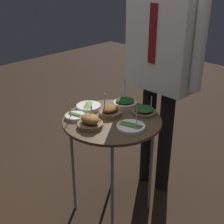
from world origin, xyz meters
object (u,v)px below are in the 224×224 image
at_px(serving_cart, 112,127).
at_px(waiter_figure, 162,55).
at_px(bowl_roast_mid_left, 110,111).
at_px(bowl_spinach_near_rim, 125,103).
at_px(bowl_asparagus_center, 75,116).
at_px(bowl_roast_front_right, 90,122).
at_px(bowl_spinach_front_center, 144,111).
at_px(bowl_asparagus_mid_right, 88,107).
at_px(bowl_asparagus_front_left, 131,127).

height_order(serving_cart, waiter_figure, waiter_figure).
height_order(serving_cart, bowl_roast_mid_left, bowl_roast_mid_left).
relative_size(bowl_spinach_near_rim, bowl_asparagus_center, 1.36).
xyz_separation_m(serving_cart, bowl_spinach_near_rim, (-0.08, 0.22, 0.08)).
height_order(bowl_roast_mid_left, bowl_roast_front_right, bowl_roast_mid_left).
bearing_deg(bowl_asparagus_center, waiter_figure, 71.25).
height_order(bowl_roast_mid_left, waiter_figure, waiter_figure).
relative_size(bowl_spinach_near_rim, waiter_figure, 0.11).
relative_size(bowl_roast_mid_left, waiter_figure, 0.09).
relative_size(bowl_roast_front_right, bowl_asparagus_center, 1.20).
relative_size(bowl_spinach_front_center, bowl_asparagus_mid_right, 0.95).
xyz_separation_m(bowl_roast_front_right, bowl_asparagus_center, (-0.16, 0.01, -0.02)).
relative_size(bowl_spinach_front_center, bowl_asparagus_center, 1.21).
height_order(bowl_roast_mid_left, bowl_spinach_near_rim, bowl_spinach_near_rim).
bearing_deg(waiter_figure, bowl_roast_front_right, -94.38).
distance_m(bowl_spinach_front_center, waiter_figure, 0.41).
height_order(bowl_spinach_front_center, bowl_asparagus_center, bowl_asparagus_center).
distance_m(bowl_spinach_front_center, bowl_asparagus_center, 0.46).
distance_m(serving_cart, waiter_figure, 0.61).
distance_m(bowl_roast_mid_left, waiter_figure, 0.54).
height_order(bowl_spinach_front_center, bowl_spinach_near_rim, bowl_spinach_near_rim).
distance_m(bowl_roast_front_right, waiter_figure, 0.71).
distance_m(bowl_asparagus_mid_right, bowl_asparagus_center, 0.16).
bearing_deg(bowl_roast_mid_left, waiter_figure, 79.85).
relative_size(bowl_spinach_front_center, waiter_figure, 0.09).
bearing_deg(bowl_asparagus_mid_right, bowl_asparagus_center, -72.96).
height_order(bowl_asparagus_center, waiter_figure, waiter_figure).
relative_size(bowl_asparagus_front_left, waiter_figure, 0.10).
height_order(bowl_roast_front_right, bowl_asparagus_center, bowl_asparagus_center).
bearing_deg(bowl_spinach_near_rim, bowl_asparagus_front_left, -41.52).
bearing_deg(bowl_asparagus_center, bowl_spinach_front_center, 52.97).
bearing_deg(serving_cart, bowl_roast_front_right, -96.00).
distance_m(bowl_spinach_near_rim, bowl_asparagus_center, 0.39).
relative_size(bowl_roast_front_right, bowl_spinach_near_rim, 0.88).
bearing_deg(bowl_roast_mid_left, serving_cart, -33.84).
bearing_deg(bowl_spinach_front_center, bowl_asparagus_center, -127.03).
bearing_deg(bowl_asparagus_front_left, bowl_asparagus_center, -157.33).
bearing_deg(bowl_asparagus_mid_right, bowl_spinach_front_center, 32.88).
bearing_deg(bowl_roast_mid_left, bowl_spinach_near_rim, 101.54).
distance_m(bowl_asparagus_front_left, bowl_spinach_near_rim, 0.34).
distance_m(bowl_roast_front_right, bowl_asparagus_center, 0.16).
distance_m(serving_cart, bowl_asparagus_mid_right, 0.24).
bearing_deg(bowl_roast_front_right, bowl_asparagus_center, 175.37).
relative_size(bowl_asparagus_mid_right, waiter_figure, 0.10).
xyz_separation_m(bowl_spinach_front_center, bowl_roast_front_right, (-0.12, -0.38, 0.01)).
xyz_separation_m(bowl_spinach_front_center, bowl_asparagus_front_left, (0.08, -0.22, -0.01)).
xyz_separation_m(bowl_asparagus_mid_right, bowl_spinach_near_rim, (0.14, 0.22, 0.01)).
relative_size(bowl_asparagus_mid_right, bowl_asparagus_center, 1.28).
bearing_deg(bowl_roast_mid_left, bowl_roast_front_right, -82.06).
bearing_deg(bowl_asparagus_mid_right, waiter_figure, 60.80).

